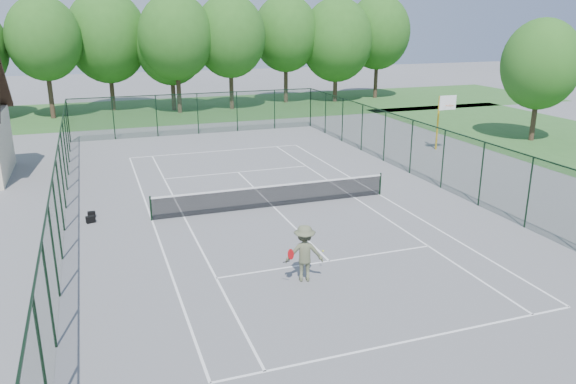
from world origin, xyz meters
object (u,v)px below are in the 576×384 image
Objects in this scene: sports_bag_a at (91,219)px; tennis_player at (304,253)px; tennis_net at (273,195)px; basketball_goal at (443,112)px.

tennis_player reaches higher than sports_bag_a.
tennis_net is at bearing 79.56° from tennis_player.
sports_bag_a is at bearing -163.37° from basketball_goal.
tennis_net is 15.62m from basketball_goal.
basketball_goal is 1.89× the size of tennis_player.
tennis_player is (-15.15, -14.60, -1.60)m from basketball_goal.
basketball_goal is 22.81m from sports_bag_a.
sports_bag_a is at bearing 129.08° from tennis_player.
tennis_net is at bearing -21.43° from sports_bag_a.
sports_bag_a is 10.47m from tennis_player.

